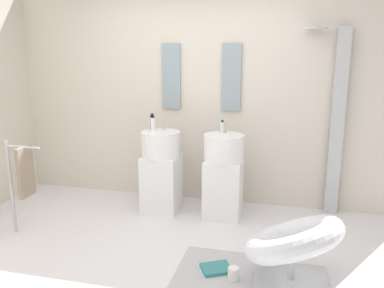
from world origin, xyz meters
name	(u,v)px	position (x,y,z in m)	size (l,w,h in m)	color
ground_plane	(160,265)	(0.00, 0.00, -0.02)	(4.80, 3.60, 0.04)	silver
rear_partition	(202,94)	(0.00, 1.65, 1.30)	(4.80, 0.10, 2.60)	beige
pedestal_sink_left	(161,170)	(-0.36, 1.15, 0.48)	(0.44, 0.44, 1.03)	white
pedestal_sink_right	(223,174)	(0.36, 1.15, 0.48)	(0.44, 0.44, 1.03)	white
vanity_mirror_left	(171,77)	(-0.36, 1.58, 1.50)	(0.22, 0.03, 0.76)	#8C9EA8
vanity_mirror_right	(231,78)	(0.36, 1.58, 1.50)	(0.22, 0.03, 0.76)	#8C9EA8
shower_column	(336,119)	(1.52, 1.53, 1.08)	(0.49, 0.24, 2.05)	#B7BABF
lounge_chair	(293,245)	(1.11, -0.08, 0.35)	(1.07, 1.07, 0.65)	#B7BABF
towel_rack	(23,174)	(-1.48, 0.24, 0.63)	(0.37, 0.22, 0.95)	#B7BABF
area_rug	(231,275)	(0.63, -0.05, 0.01)	(0.91, 0.78, 0.01)	#B2B2B7
magazine_teal	(216,268)	(0.50, -0.02, 0.02)	(0.24, 0.19, 0.03)	teal
coffee_mug	(233,274)	(0.66, -0.12, 0.06)	(0.09, 0.09, 0.11)	white
soap_bottle_black	(152,122)	(-0.48, 1.22, 1.01)	(0.05, 0.05, 0.19)	black
soap_bottle_clear	(222,127)	(0.32, 1.25, 0.99)	(0.05, 0.05, 0.14)	silver
soap_bottle_white	(153,124)	(-0.46, 1.18, 1.00)	(0.05, 0.05, 0.16)	white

